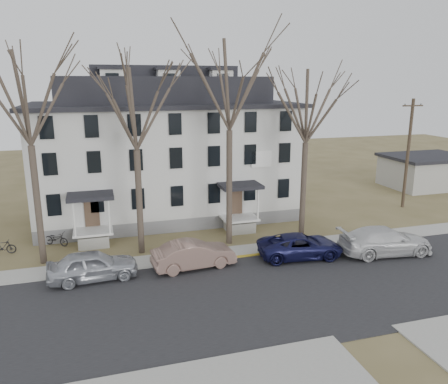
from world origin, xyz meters
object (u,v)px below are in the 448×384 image
object	(u,v)px
tree_center	(230,78)
car_navy	(300,246)
tree_far_left	(25,91)
bicycle_left	(56,239)
boarding_house	(165,151)
car_white	(385,241)
tree_mid_right	(307,101)
tree_mid_left	(134,103)
car_tan	(194,255)
car_silver	(93,266)
bicycle_right	(3,248)
utility_pole_far	(408,153)

from	to	relation	value
tree_center	car_navy	bearing A→B (deg)	-46.17
tree_far_left	bicycle_left	world-z (taller)	tree_far_left
boarding_house	tree_center	size ratio (longest dim) A/B	1.41
car_white	boarding_house	bearing A→B (deg)	48.47
boarding_house	tree_mid_right	size ratio (longest dim) A/B	1.63
boarding_house	tree_center	world-z (taller)	tree_center
tree_mid_left	boarding_house	bearing A→B (deg)	69.80
tree_mid_left	bicycle_left	distance (m)	10.98
car_tan	car_white	distance (m)	12.41
car_silver	bicycle_right	distance (m)	7.85
tree_center	boarding_house	bearing A→B (deg)	110.20
car_silver	car_white	size ratio (longest dim) A/B	0.82
car_silver	car_navy	bearing A→B (deg)	-95.40
tree_mid_left	bicycle_right	distance (m)	12.73
tree_center	bicycle_right	size ratio (longest dim) A/B	9.16
tree_mid_right	bicycle_left	world-z (taller)	tree_mid_right
tree_mid_right	bicycle_right	bearing A→B (deg)	174.00
utility_pole_far	car_tan	xyz separation A→B (m)	(-20.75, -7.58, -4.09)
boarding_house	utility_pole_far	xyz separation A→B (m)	(20.50, -3.95, -0.47)
bicycle_right	tree_mid_left	bearing A→B (deg)	-98.61
boarding_house	car_navy	size ratio (longest dim) A/B	3.87
tree_mid_left	car_tan	bearing A→B (deg)	-50.94
car_navy	bicycle_right	world-z (taller)	car_navy
car_navy	car_white	bearing A→B (deg)	-94.12
tree_mid_right	tree_mid_left	bearing A→B (deg)	180.00
tree_mid_right	bicycle_right	xyz separation A→B (m)	(-20.12, 2.11, -9.12)
utility_pole_far	car_silver	world-z (taller)	utility_pole_far
car_navy	bicycle_left	size ratio (longest dim) A/B	2.97
car_tan	car_navy	distance (m)	6.84
car_tan	tree_center	bearing A→B (deg)	-49.49
tree_mid_right	car_white	world-z (taller)	tree_mid_right
car_navy	car_white	world-z (taller)	car_white
car_silver	bicycle_left	bearing A→B (deg)	17.16
car_navy	bicycle_right	bearing A→B (deg)	78.88
tree_mid_right	boarding_house	bearing A→B (deg)	136.19
car_white	bicycle_right	bearing A→B (deg)	79.22
car_navy	car_tan	bearing A→B (deg)	93.81
car_tan	bicycle_left	xyz separation A→B (m)	(-8.18, 6.18, -0.34)
car_white	bicycle_right	xyz separation A→B (m)	(-23.70, 6.89, -0.40)
car_silver	tree_mid_left	bearing A→B (deg)	-45.76
tree_far_left	car_tan	distance (m)	13.37
car_silver	bicycle_right	size ratio (longest dim) A/B	3.08
car_silver	car_white	bearing A→B (deg)	-98.26
boarding_house	tree_far_left	world-z (taller)	tree_far_left
tree_mid_left	bicycle_right	world-z (taller)	tree_mid_left
tree_mid_left	car_silver	distance (m)	9.88
bicycle_left	tree_mid_left	bearing A→B (deg)	-83.65
tree_center	car_tan	size ratio (longest dim) A/B	2.96
boarding_house	tree_mid_left	bearing A→B (deg)	-110.20
tree_mid_left	car_navy	distance (m)	13.56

